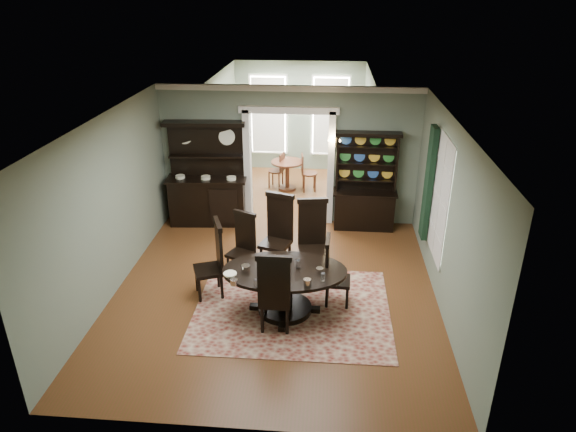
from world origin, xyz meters
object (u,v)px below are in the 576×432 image
dining_table (285,283)px  sideboard (207,189)px  parlor_table (287,171)px  welsh_dresser (365,194)px

dining_table → sideboard: 3.83m
dining_table → parlor_table: size_ratio=2.48×
dining_table → parlor_table: (-0.42, 5.38, -0.05)m
parlor_table → sideboard: bearing=-126.6°
dining_table → parlor_table: dining_table is taller
dining_table → parlor_table: 5.40m
welsh_dresser → parlor_table: welsh_dresser is taller
dining_table → sideboard: sideboard is taller
dining_table → welsh_dresser: bearing=63.6°
welsh_dresser → parlor_table: bearing=131.8°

